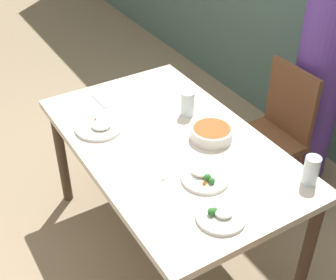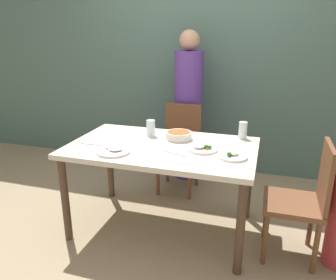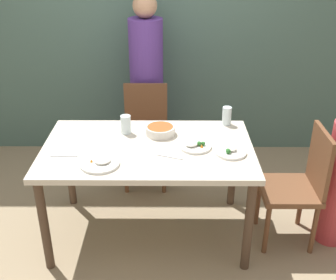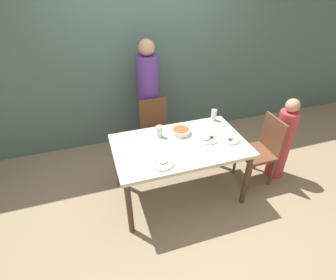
{
  "view_description": "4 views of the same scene",
  "coord_description": "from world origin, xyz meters",
  "px_view_note": "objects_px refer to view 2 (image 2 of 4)",
  "views": [
    {
      "loc": [
        1.61,
        -0.99,
        2.13
      ],
      "look_at": [
        0.05,
        -0.05,
        0.8
      ],
      "focal_mm": 50.0,
      "sensor_mm": 36.0,
      "label": 1
    },
    {
      "loc": [
        0.76,
        -2.3,
        1.58
      ],
      "look_at": [
        0.02,
        0.1,
        0.75
      ],
      "focal_mm": 35.0,
      "sensor_mm": 36.0,
      "label": 2
    },
    {
      "loc": [
        0.16,
        -2.57,
        2.08
      ],
      "look_at": [
        0.14,
        -0.05,
        0.81
      ],
      "focal_mm": 45.0,
      "sensor_mm": 36.0,
      "label": 3
    },
    {
      "loc": [
        -0.85,
        -2.19,
        2.38
      ],
      "look_at": [
        -0.14,
        -0.02,
        0.83
      ],
      "focal_mm": 28.0,
      "sensor_mm": 36.0,
      "label": 4
    }
  ],
  "objects_px": {
    "chair_child_spot": "(304,198)",
    "plate_rice_adult": "(114,151)",
    "person_adult": "(188,112)",
    "chair_adult_spot": "(180,145)",
    "bowl_curry": "(179,135)",
    "glass_water_tall": "(243,130)"
  },
  "relations": [
    {
      "from": "chair_adult_spot",
      "to": "bowl_curry",
      "type": "relative_size",
      "value": 4.11
    },
    {
      "from": "chair_adult_spot",
      "to": "person_adult",
      "type": "height_order",
      "value": "person_adult"
    },
    {
      "from": "bowl_curry",
      "to": "chair_adult_spot",
      "type": "bearing_deg",
      "value": 103.91
    },
    {
      "from": "bowl_curry",
      "to": "glass_water_tall",
      "type": "xyz_separation_m",
      "value": [
        0.5,
        0.18,
        0.04
      ]
    },
    {
      "from": "chair_child_spot",
      "to": "plate_rice_adult",
      "type": "bearing_deg",
      "value": -81.78
    },
    {
      "from": "plate_rice_adult",
      "to": "glass_water_tall",
      "type": "height_order",
      "value": "glass_water_tall"
    },
    {
      "from": "chair_child_spot",
      "to": "bowl_curry",
      "type": "bearing_deg",
      "value": -104.5
    },
    {
      "from": "chair_adult_spot",
      "to": "bowl_curry",
      "type": "bearing_deg",
      "value": -76.09
    },
    {
      "from": "plate_rice_adult",
      "to": "bowl_curry",
      "type": "bearing_deg",
      "value": 50.48
    },
    {
      "from": "chair_adult_spot",
      "to": "glass_water_tall",
      "type": "xyz_separation_m",
      "value": [
        0.65,
        -0.41,
        0.33
      ]
    },
    {
      "from": "person_adult",
      "to": "chair_adult_spot",
      "type": "bearing_deg",
      "value": -90.0
    },
    {
      "from": "bowl_curry",
      "to": "chair_child_spot",
      "type": "bearing_deg",
      "value": -14.5
    },
    {
      "from": "plate_rice_adult",
      "to": "chair_child_spot",
      "type": "bearing_deg",
      "value": 8.22
    },
    {
      "from": "bowl_curry",
      "to": "plate_rice_adult",
      "type": "relative_size",
      "value": 0.85
    },
    {
      "from": "chair_child_spot",
      "to": "bowl_curry",
      "type": "xyz_separation_m",
      "value": [
        -0.98,
        0.25,
        0.29
      ]
    },
    {
      "from": "chair_adult_spot",
      "to": "glass_water_tall",
      "type": "bearing_deg",
      "value": -32.19
    },
    {
      "from": "bowl_curry",
      "to": "plate_rice_adult",
      "type": "bearing_deg",
      "value": -129.52
    },
    {
      "from": "bowl_curry",
      "to": "person_adult",
      "type": "bearing_deg",
      "value": 99.06
    },
    {
      "from": "chair_child_spot",
      "to": "person_adult",
      "type": "distance_m",
      "value": 1.64
    },
    {
      "from": "chair_child_spot",
      "to": "glass_water_tall",
      "type": "height_order",
      "value": "chair_child_spot"
    },
    {
      "from": "bowl_curry",
      "to": "plate_rice_adult",
      "type": "height_order",
      "value": "bowl_curry"
    },
    {
      "from": "plate_rice_adult",
      "to": "glass_water_tall",
      "type": "relative_size",
      "value": 1.79
    }
  ]
}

